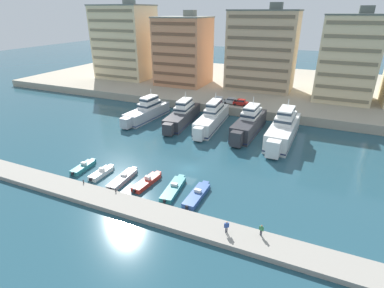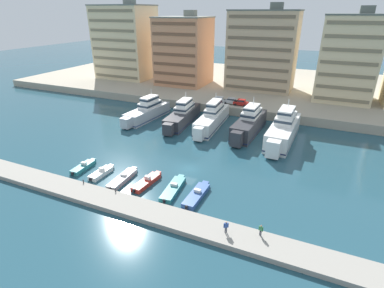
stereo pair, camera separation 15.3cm
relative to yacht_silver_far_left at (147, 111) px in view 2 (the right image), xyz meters
name	(u,v)px [view 2 (the right image)]	position (x,y,z in m)	size (l,w,h in m)	color
ground_plane	(189,169)	(21.92, -21.15, -2.12)	(400.00, 400.00, 0.00)	#234C5B
quay_promenade	(264,86)	(21.92, 46.92, -0.94)	(180.00, 70.00, 2.35)	#ADA38E
pier_dock	(147,211)	(21.92, -35.69, -1.75)	(120.00, 4.40, 0.74)	#9E998E
yacht_silver_far_left	(147,111)	(0.00, 0.00, 0.00)	(5.68, 18.51, 7.73)	silver
yacht_charcoal_left	(183,115)	(10.12, 0.92, 0.02)	(5.59, 19.95, 7.69)	#333338
yacht_white_mid_left	(212,118)	(18.05, 1.56, 0.18)	(4.89, 21.11, 8.08)	white
yacht_charcoal_center_left	(249,124)	(27.60, 0.88, 0.33)	(5.08, 19.48, 8.32)	#333338
yacht_white_center	(283,129)	(35.63, -0.25, 0.53)	(5.50, 21.56, 8.91)	white
motorboat_teal_far_left	(83,167)	(3.99, -28.97, -1.70)	(1.90, 6.15, 1.29)	teal
motorboat_white_left	(101,173)	(8.49, -29.35, -1.70)	(1.83, 5.88, 1.31)	white
motorboat_grey_mid_left	(123,179)	(13.19, -29.48, -1.71)	(2.07, 7.92, 1.15)	#9EA3A8
motorboat_red_center_left	(147,182)	(17.58, -28.73, -1.69)	(2.32, 7.18, 1.39)	red
motorboat_teal_center	(173,188)	(22.60, -28.66, -1.75)	(2.77, 8.36, 1.14)	teal
motorboat_blue_center_right	(197,195)	(26.85, -28.90, -1.71)	(2.02, 7.99, 1.25)	#33569E
car_silver_far_left	(219,100)	(15.07, 14.77, 1.21)	(4.15, 2.02, 1.80)	#B7BCC1
car_silver_left	(231,101)	(18.75, 15.12, 1.21)	(4.19, 2.11, 1.80)	#B7BCC1
car_red_mid_left	(241,102)	(21.75, 14.77, 1.21)	(4.14, 1.99, 1.80)	red
apartment_block_far_left	(126,42)	(-30.65, 35.44, 13.57)	(21.12, 16.24, 28.58)	beige
apartment_block_left	(184,51)	(-4.98, 33.81, 11.66)	(17.23, 16.20, 24.76)	tan
apartment_block_mid_left	(262,51)	(22.01, 36.72, 12.73)	(21.72, 13.15, 26.89)	#C6AD89
apartment_block_center_left	(348,58)	(47.30, 33.81, 12.20)	(15.64, 15.71, 25.83)	beige
pedestrian_near_edge	(226,226)	(33.86, -35.76, -0.34)	(0.58, 0.46, 1.75)	#282D3D
pedestrian_mid_deck	(261,229)	(38.04, -34.47, -0.43)	(0.60, 0.32, 1.60)	#282D3D
bollard_west	(83,181)	(8.45, -33.74, -1.05)	(0.20, 0.20, 0.61)	#2D2D33
bollard_west_mid	(115,190)	(14.96, -33.74, -1.05)	(0.20, 0.20, 0.61)	#2D2D33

